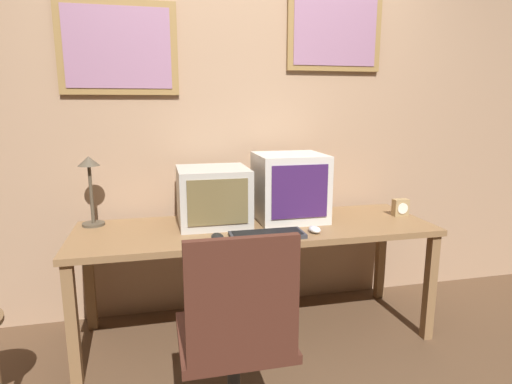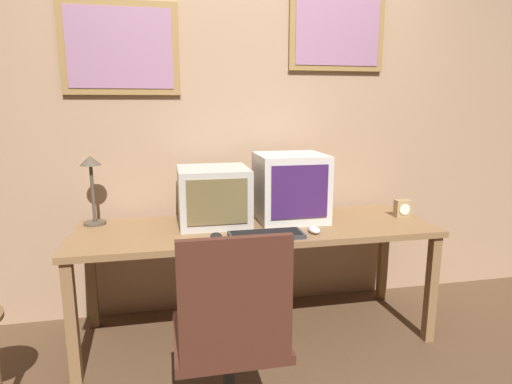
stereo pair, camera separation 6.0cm
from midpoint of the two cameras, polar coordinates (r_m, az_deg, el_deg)
The scene contains 10 objects.
wall_back at distance 2.91m, azimuth -1.28°, elevation 9.60°, with size 8.00×0.08×2.60m.
desk at distance 2.58m, azimuth 0.67°, elevation -5.94°, with size 2.11×0.69×0.70m.
monitor_left at distance 2.59m, azimuth -5.03°, elevation -0.51°, with size 0.42×0.41×0.34m.
monitor_right at distance 2.67m, azimuth 5.24°, elevation 0.66°, with size 0.41×0.40×0.41m.
keyboard_main at distance 2.35m, azimuth 2.11°, elevation -5.72°, with size 0.41×0.17×0.03m.
mouse_near_keyboard at distance 2.45m, azimuth 8.47°, elevation -5.02°, with size 0.06×0.10×0.04m.
mouse_far_corner at distance 2.31m, azimuth -4.59°, elevation -5.96°, with size 0.07×0.11×0.04m.
desk_clock at distance 2.92m, azimuth 19.50°, elevation -2.07°, with size 0.10×0.06×0.11m.
desk_lamp at distance 2.70m, azimuth -20.49°, elevation 1.82°, with size 0.13×0.13×0.42m.
office_chair at distance 1.87m, azimuth -2.37°, elevation -20.82°, with size 0.48×0.48×0.96m.
Camera 2 is at (-0.50, -1.66, 1.42)m, focal length 30.00 mm.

